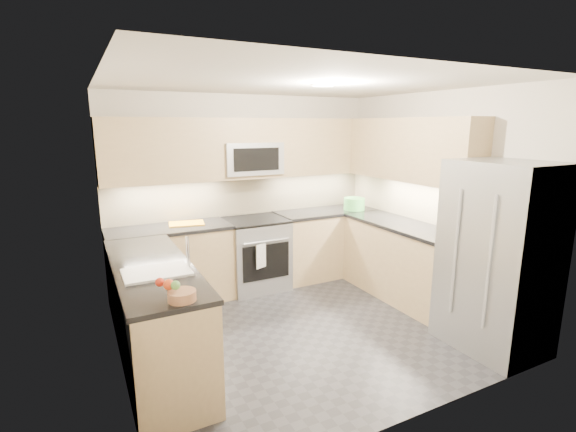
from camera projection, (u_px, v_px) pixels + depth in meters
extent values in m
cube|color=#26252B|center=(303.00, 327.00, 4.45)|extent=(3.60, 3.20, 0.00)
cube|color=beige|center=(305.00, 83.00, 3.92)|extent=(3.60, 3.20, 0.02)
cube|color=beige|center=(246.00, 191.00, 5.58)|extent=(3.60, 0.02, 2.50)
cube|color=beige|center=(420.00, 257.00, 2.80)|extent=(3.60, 0.02, 2.50)
cube|color=beige|center=(111.00, 234.00, 3.39)|extent=(0.02, 3.20, 2.50)
cube|color=beige|center=(435.00, 199.00, 4.99)|extent=(0.02, 3.20, 2.50)
cube|color=tan|center=(171.00, 267.00, 5.00)|extent=(1.42, 0.60, 0.90)
cube|color=tan|center=(325.00, 244.00, 5.97)|extent=(1.42, 0.60, 0.90)
cube|color=tan|center=(403.00, 263.00, 5.16)|extent=(0.60, 1.70, 0.90)
cube|color=tan|center=(155.00, 317.00, 3.69)|extent=(0.60, 2.00, 0.90)
cube|color=black|center=(169.00, 229.00, 4.90)|extent=(1.42, 0.63, 0.04)
cube|color=black|center=(326.00, 212.00, 5.87)|extent=(1.42, 0.63, 0.04)
cube|color=black|center=(405.00, 226.00, 5.06)|extent=(0.63, 1.70, 0.04)
cube|color=black|center=(152.00, 267.00, 3.59)|extent=(0.63, 2.00, 0.04)
cube|color=tan|center=(250.00, 148.00, 5.30)|extent=(3.60, 0.35, 0.75)
cube|color=tan|center=(411.00, 150.00, 5.03)|extent=(0.35, 1.95, 0.75)
cube|color=tan|center=(246.00, 195.00, 5.59)|extent=(3.60, 0.01, 0.51)
cube|color=tan|center=(408.00, 198.00, 5.39)|extent=(0.01, 2.30, 0.51)
cube|color=#929499|center=(256.00, 254.00, 5.47)|extent=(0.76, 0.65, 0.91)
cube|color=black|center=(255.00, 220.00, 5.37)|extent=(0.76, 0.65, 0.03)
cube|color=black|center=(266.00, 262.00, 5.18)|extent=(0.62, 0.02, 0.45)
cylinder|color=#B2B5BA|center=(267.00, 241.00, 5.10)|extent=(0.60, 0.02, 0.02)
cube|color=#A7AAAF|center=(251.00, 158.00, 5.31)|extent=(0.76, 0.40, 0.40)
cube|color=black|center=(257.00, 159.00, 5.13)|extent=(0.60, 0.01, 0.28)
cube|color=gray|center=(498.00, 257.00, 3.91)|extent=(0.70, 0.90, 1.80)
cylinder|color=#B2B5BA|center=(489.00, 264.00, 3.57)|extent=(0.02, 0.02, 1.20)
cylinder|color=#B2B5BA|center=(455.00, 253.00, 3.89)|extent=(0.02, 0.02, 1.20)
cube|color=white|center=(157.00, 280.00, 3.38)|extent=(0.52, 0.38, 0.16)
cylinder|color=silver|center=(188.00, 252.00, 3.45)|extent=(0.03, 0.03, 0.28)
cylinder|color=green|center=(354.00, 204.00, 5.89)|extent=(0.36, 0.36, 0.17)
cube|color=orange|center=(187.00, 223.00, 5.06)|extent=(0.46, 0.36, 0.01)
cylinder|color=#A16D4B|center=(182.00, 296.00, 2.84)|extent=(0.22, 0.22, 0.07)
sphere|color=#B72914|center=(160.00, 282.00, 2.87)|extent=(0.06, 0.06, 0.06)
sphere|color=#5EA044|center=(175.00, 285.00, 2.81)|extent=(0.06, 0.06, 0.06)
cube|color=white|center=(261.00, 256.00, 5.08)|extent=(0.15, 0.07, 0.30)
sphere|color=#D54217|center=(169.00, 285.00, 2.83)|extent=(0.07, 0.07, 0.07)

